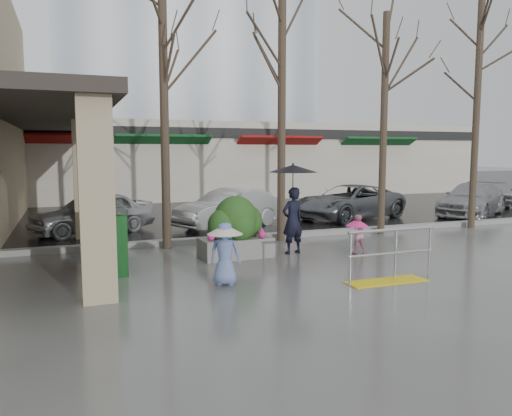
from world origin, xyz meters
TOP-DOWN VIEW (x-y plane):
  - ground at (0.00, 0.00)m, footprint 120.00×120.00m
  - street_asphalt at (0.00, 22.00)m, footprint 120.00×36.00m
  - curb at (0.00, 4.00)m, footprint 120.00×0.30m
  - canopy_slab at (-4.80, 8.00)m, footprint 2.80×18.00m
  - pillar_front at (-3.90, -0.50)m, footprint 0.55×0.55m
  - pillar_back at (-3.90, 6.00)m, footprint 0.55×0.55m
  - storefront_row at (2.00, 17.97)m, footprint 34.00×6.74m
  - office_tower at (4.00, 30.00)m, footprint 18.00×12.00m
  - handrail at (1.36, -1.20)m, footprint 1.90×0.50m
  - tree_west at (-2.00, 3.60)m, footprint 3.20×3.20m
  - tree_midwest at (1.20, 3.60)m, footprint 3.20×3.20m
  - tree_mideast at (4.50, 3.60)m, footprint 3.20×3.20m
  - tree_east at (8.00, 3.60)m, footprint 3.20×3.20m
  - woman at (0.75, 1.88)m, footprint 1.19×1.19m
  - child_pink at (2.20, 1.30)m, footprint 0.55×0.55m
  - child_blue at (-1.64, -0.31)m, footprint 0.69×0.67m
  - planter at (-0.67, 1.97)m, footprint 1.71×0.99m
  - news_boxes at (-3.54, 2.09)m, footprint 0.57×2.41m
  - car_a at (-3.67, 6.78)m, footprint 3.99×2.72m
  - car_b at (0.59, 6.45)m, footprint 4.04×2.77m
  - car_c at (5.34, 6.83)m, footprint 4.96×3.38m
  - car_d at (10.38, 6.03)m, footprint 4.63×3.75m

SIDE VIEW (x-z plane):
  - ground at x=0.00m, z-range 0.00..0.00m
  - street_asphalt at x=0.00m, z-range 0.00..0.01m
  - curb at x=0.00m, z-range 0.00..0.15m
  - handrail at x=1.36m, z-range -0.14..0.89m
  - child_pink at x=2.20m, z-range 0.07..1.03m
  - car_a at x=-3.67m, z-range 0.00..1.26m
  - car_b at x=0.59m, z-range 0.00..1.26m
  - car_c at x=5.34m, z-range 0.00..1.26m
  - car_d at x=10.38m, z-range 0.00..1.26m
  - news_boxes at x=-3.54m, z-range 0.00..1.34m
  - planter at x=-0.67m, z-range -0.03..1.42m
  - child_blue at x=-1.64m, z-range 0.11..1.29m
  - woman at x=0.75m, z-range 0.22..2.43m
  - pillar_front at x=-3.90m, z-range 0.00..3.50m
  - pillar_back at x=-3.90m, z-range 0.00..3.50m
  - storefront_row at x=2.00m, z-range 0.01..4.01m
  - canopy_slab at x=-4.80m, z-range 3.50..3.75m
  - tree_mideast at x=4.50m, z-range 1.61..8.11m
  - tree_west at x=-2.00m, z-range 1.68..8.48m
  - tree_midwest at x=1.20m, z-range 1.73..8.73m
  - tree_east at x=8.00m, z-range 1.78..8.98m
  - office_tower at x=4.00m, z-range 0.00..25.00m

